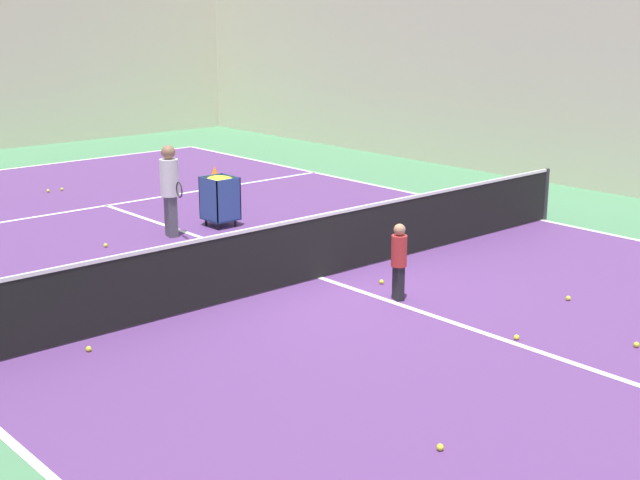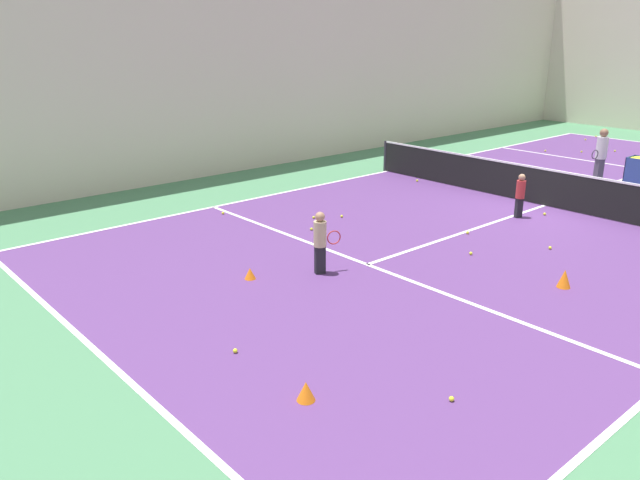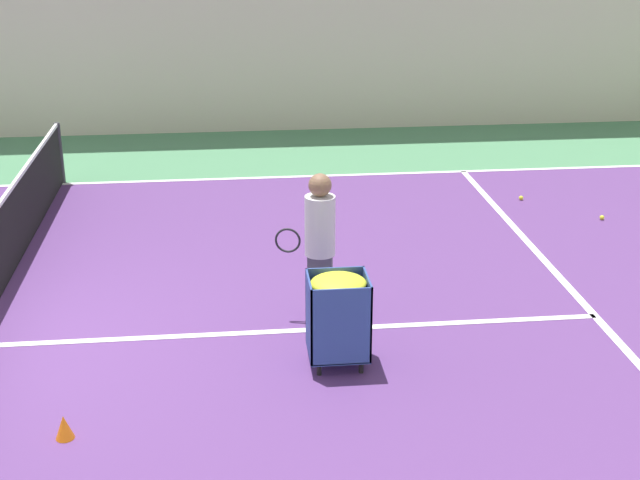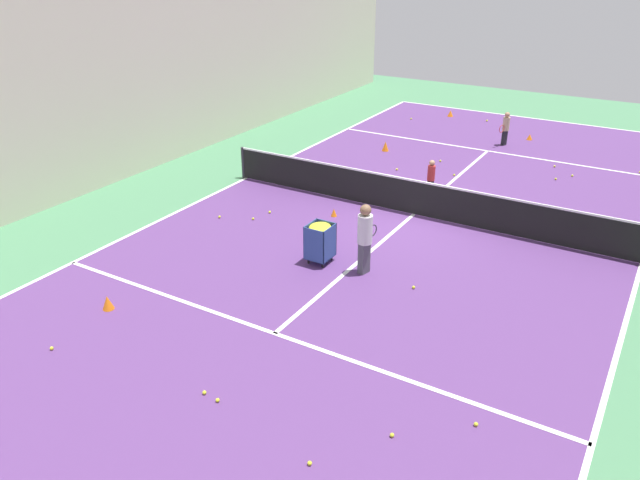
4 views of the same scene
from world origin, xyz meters
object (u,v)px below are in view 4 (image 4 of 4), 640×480
training_cone_0 (334,212)px  training_cone_1 (385,146)px  tennis_net (415,197)px  coach_at_net (365,234)px  child_midcourt (431,176)px  ball_cart (320,236)px  player_near_baseline (506,126)px

training_cone_0 → training_cone_1: bearing=-77.6°
tennis_net → coach_at_net: bearing=95.3°
tennis_net → training_cone_0: size_ratio=53.45×
child_midcourt → training_cone_0: (1.69, 2.75, -0.53)m
ball_cart → training_cone_1: bearing=-74.5°
tennis_net → training_cone_1: bearing=-56.9°
player_near_baseline → coach_at_net: coach_at_net is taller
player_near_baseline → child_midcourt: size_ratio=1.11×
coach_at_net → training_cone_0: coach_at_net is taller
ball_cart → coach_at_net: bearing=-176.8°
child_midcourt → ball_cart: 5.30m
player_near_baseline → child_midcourt: 6.25m
player_near_baseline → training_cone_1: size_ratio=3.64×
player_near_baseline → ball_cart: size_ratio=1.28×
tennis_net → training_cone_0: (1.84, 1.23, -0.41)m
tennis_net → player_near_baseline: 7.76m
child_midcourt → training_cone_0: size_ratio=5.06×
training_cone_1 → tennis_net: bearing=123.1°
coach_at_net → ball_cart: (1.12, 0.06, -0.28)m
coach_at_net → training_cone_0: 3.38m
training_cone_1 → coach_at_net: bearing=112.3°
child_midcourt → ball_cart: (0.64, 5.26, 0.04)m
player_near_baseline → training_cone_0: size_ratio=5.60×
coach_at_net → child_midcourt: size_ratio=1.49×
training_cone_1 → player_near_baseline: bearing=-140.3°
training_cone_1 → ball_cart: bearing=105.5°
training_cone_0 → tennis_net: bearing=-146.2°
coach_at_net → ball_cart: 1.15m
training_cone_1 → training_cone_0: bearing=102.4°
coach_at_net → training_cone_1: coach_at_net is taller
tennis_net → player_near_baseline: (-0.28, -7.75, 0.18)m
child_midcourt → training_cone_1: (3.04, -3.36, -0.47)m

